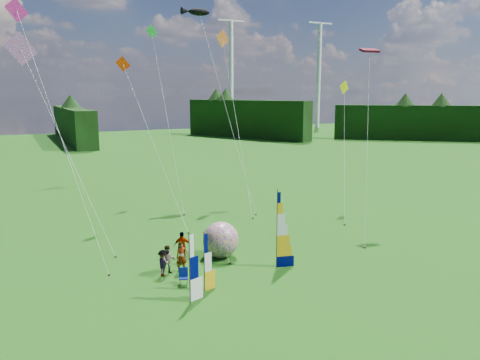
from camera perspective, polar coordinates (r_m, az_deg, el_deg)
name	(u,v)px	position (r m, az deg, el deg)	size (l,w,h in m)	color
ground	(290,291)	(26.00, 6.07, -13.31)	(220.00, 220.00, 0.00)	#225713
treeline_ring	(291,219)	(24.65, 6.26, -4.78)	(210.00, 210.00, 8.00)	#11380F
turbine_left	(319,77)	(141.81, 9.56, 12.33)	(8.00, 1.20, 30.00)	silver
turbine_right	(231,76)	(135.08, -1.08, 12.56)	(8.00, 1.20, 30.00)	silver
feather_banner_main	(277,230)	(28.38, 4.52, -6.14)	(1.28, 0.10, 4.70)	#00034A
side_banner_left	(204,263)	(25.31, -4.37, -10.07)	(0.90, 0.10, 3.19)	#E8A50F
side_banner_far	(190,269)	(24.04, -6.15, -10.76)	(1.05, 0.10, 3.57)	white
bol_inflatable	(221,240)	(30.42, -2.37, -7.28)	(2.34, 2.34, 2.34)	#2F1CA9
spectator_a	(182,257)	(28.24, -7.12, -9.31)	(0.68, 0.45, 1.87)	#66594C
spectator_b	(168,260)	(28.11, -8.74, -9.59)	(0.84, 0.41, 1.73)	#66594C
spectator_c	(163,263)	(27.88, -9.37, -9.96)	(1.02, 0.38, 1.58)	#66594C
spectator_d	(182,246)	(30.16, -7.06, -8.00)	(1.09, 0.45, 1.86)	#66594C
camp_chair	(184,277)	(26.61, -6.90, -11.65)	(0.54, 0.54, 0.94)	#010E47
kite_whale	(225,99)	(44.06, -1.78, 9.82)	(3.57, 13.55, 19.78)	black
kite_rainbow_delta	(66,136)	(33.33, -20.48, 5.10)	(8.14, 11.12, 15.39)	#FF3056
kite_parafoil	(368,131)	(36.00, 15.33, 5.73)	(8.22, 9.39, 15.35)	#A00225
small_kite_red	(154,139)	(37.59, -10.44, 4.98)	(4.75, 9.54, 13.86)	#C32C01
small_kite_orange	(237,115)	(42.53, -0.41, 7.93)	(4.20, 11.78, 17.02)	orange
small_kite_yellow	(345,145)	(41.52, 12.64, 4.16)	(6.87, 8.76, 12.04)	#FFE709
small_kite_pink	(62,132)	(29.45, -20.91, 5.46)	(5.78, 7.74, 16.45)	#D21D90
small_kite_green	(167,111)	(44.79, -8.93, 8.34)	(2.86, 12.64, 17.64)	green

